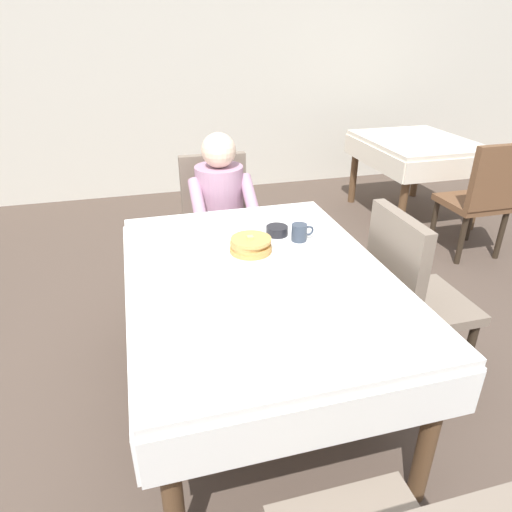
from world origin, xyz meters
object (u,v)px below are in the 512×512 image
Objects in this scene: chair_right_side at (409,289)px; spoon_near_edge at (265,286)px; diner_person at (221,206)px; background_table_far at (416,152)px; dining_table_main at (258,289)px; chair_diner at (217,217)px; knife_right_of_plate at (290,251)px; breakfast_stack at (250,245)px; syrup_pitcher at (189,237)px; bowl_butter at (277,231)px; cup_coffee at (300,232)px; fork_left_of_plate at (210,261)px; plate_breakfast at (250,253)px; background_chair_empty at (484,194)px.

spoon_near_edge is (-0.78, -0.13, 0.21)m from chair_right_side.
diner_person is 1.00× the size of background_table_far.
chair_diner is at bearing 88.23° from dining_table_main.
diner_person is 1.26m from chair_right_side.
chair_right_side is at bearing -107.53° from knife_right_of_plate.
breakfast_stack is at bearing 79.72° from knife_right_of_plate.
knife_right_of_plate is at bearing -25.05° from syrup_pitcher.
chair_diner is at bearing 100.77° from bowl_butter.
chair_right_side is 0.71m from bowl_butter.
spoon_near_edge is at bearing -80.72° from chair_right_side.
chair_right_side is 8.23× the size of cup_coffee.
fork_left_of_plate is 1.20× the size of spoon_near_edge.
plate_breakfast is 1.44× the size of breakfast_stack.
bowl_butter is at bearing 132.80° from cup_coffee.
chair_right_side reaches higher than spoon_near_edge.
spoon_near_edge is (-0.29, -0.38, -0.04)m from cup_coffee.
knife_right_of_plate is 0.18× the size of background_table_far.
knife_right_of_plate is at bearing -104.01° from chair_right_side.
breakfast_stack is (0.01, 0.17, 0.14)m from dining_table_main.
syrup_pitcher is at bearing 125.46° from spoon_near_edge.
knife_right_of_plate is (0.45, -0.21, -0.04)m from syrup_pitcher.
chair_right_side is 11.63× the size of syrup_pitcher.
breakfast_stack reaches higher than background_table_far.
plate_breakfast is at bearing 80.47° from knife_right_of_plate.
chair_diner reaches higher than syrup_pitcher.
dining_table_main is at bearing -152.45° from background_chair_empty.
dining_table_main is 1.36× the size of diner_person.
bowl_butter is 0.43m from fork_left_of_plate.
bowl_butter is 0.61× the size of fork_left_of_plate.
background_chair_empty is at bearing 23.97° from plate_breakfast.
syrup_pitcher reaches higher than background_table_far.
chair_right_side reaches higher than fork_left_of_plate.
knife_right_of_plate is at bearing -89.13° from bowl_butter.
knife_right_of_plate is at bearing -134.93° from background_table_far.
breakfast_stack is 2.43× the size of syrup_pitcher.
chair_right_side is 3.32× the size of plate_breakfast.
background_table_far is at bearing 44.33° from dining_table_main.
spoon_near_edge is at bearing 139.67° from knife_right_of_plate.
breakfast_stack is 1.29× the size of spoon_near_edge.
background_table_far is at bearing 54.38° from spoon_near_edge.
breakfast_stack is 1.72× the size of cup_coffee.
plate_breakfast is at bearing 87.89° from dining_table_main.
background_chair_empty reaches higher than knife_right_of_plate.
chair_diner is 1.38m from chair_right_side.
background_chair_empty is at bearing 17.48° from syrup_pitcher.
cup_coffee is at bearing -135.34° from background_table_far.
breakfast_stack is at bearing 45.00° from plate_breakfast.
dining_table_main is at bearing 88.23° from chair_diner.
syrup_pitcher is 0.53× the size of spoon_near_edge.
chair_right_side is at bearing -27.19° from cup_coffee.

